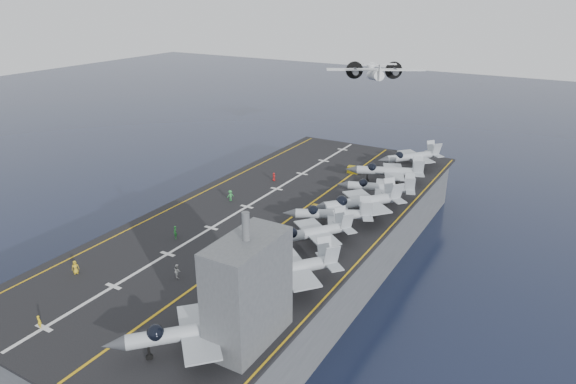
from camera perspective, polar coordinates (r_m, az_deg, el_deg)
The scene contains 26 objects.
ground at distance 91.56m, azimuth -1.27°, elevation -8.39°, with size 500.00×500.00×0.00m, color #142135.
hull at distance 89.18m, azimuth -1.30°, elevation -5.60°, with size 36.00×90.00×10.00m, color #56595E.
flight_deck at distance 86.93m, azimuth -1.33°, elevation -2.55°, with size 38.00×92.00×0.40m, color black.
foul_line at distance 85.44m, azimuth 0.39°, elevation -2.83°, with size 0.35×90.00×0.02m, color gold.
landing_centerline at distance 89.88m, azimuth -4.60°, elevation -1.63°, with size 0.50×90.00×0.02m, color silver.
deck_edge_port at distance 96.17m, azimuth -10.00°, elevation -0.31°, with size 0.25×90.00×0.02m, color gold.
deck_edge_stbd at distance 79.62m, azimuth 10.14°, elevation -5.10°, with size 0.25×90.00×0.02m, color gold.
island_superstructure at distance 53.77m, azimuth -4.51°, elevation -9.61°, with size 5.00×10.00×15.00m, color #56595E, non-canonical shape.
fighter_jet_0 at distance 55.47m, azimuth -10.86°, elevation -14.91°, with size 17.93×18.05×5.30m, color gray, non-canonical shape.
fighter_jet_2 at distance 65.17m, azimuth -0.13°, elevation -8.42°, with size 18.01×18.66×5.42m, color #969EA6, non-canonical shape.
fighter_jet_3 at distance 74.89m, azimuth 2.68°, elevation -4.44°, with size 16.30×17.17×4.97m, color #9EA7AE, non-canonical shape.
fighter_jet_4 at distance 81.30m, azimuth 5.02°, elevation -2.35°, with size 16.95×14.95×4.93m, color gray, non-canonical shape.
fighter_jet_5 at distance 85.56m, azimuth 8.17°, elevation -0.99°, with size 18.75×19.34×5.63m, color #98A0A8, non-canonical shape.
fighter_jet_6 at distance 93.49m, azimuth 10.25°, elevation 0.61°, with size 16.22×13.29×4.85m, color #99A1A7, non-canonical shape.
fighter_jet_7 at distance 101.79m, azimuth 11.18°, elevation 2.39°, with size 17.73×15.05×5.22m, color #97A0A7, non-canonical shape.
fighter_jet_8 at distance 112.19m, azimuth 13.65°, elevation 3.93°, with size 16.75×17.32×5.04m, color gray, non-canonical shape.
tow_cart_a at distance 67.91m, azimuth -7.11°, elevation -9.38°, with size 2.19×1.85×1.12m, color gold, non-canonical shape.
tow_cart_b at distance 87.33m, azimuth 3.27°, elevation -1.89°, with size 2.01×1.32×1.20m, color #C39213, non-canonical shape.
tow_cart_c at distance 106.96m, azimuth 7.25°, elevation 2.48°, with size 2.46×1.81×1.35m, color gold, non-canonical shape.
crew_0 at distance 74.45m, azimuth -22.56°, elevation -7.73°, with size 1.28×1.35×1.88m, color gold.
crew_1 at distance 79.85m, azimuth -12.43°, elevation -4.41°, with size 1.46×1.41×2.04m, color #268C33.
crew_3 at distance 92.42m, azimuth -6.42°, elevation -0.39°, with size 1.25×1.41×1.97m, color green.
crew_5 at distance 101.63m, azimuth -1.58°, elevation 1.71°, with size 1.11×1.18×1.64m, color #B21919.
crew_6 at distance 65.13m, azimuth -25.91°, elevation -12.85°, with size 1.00×0.68×1.63m, color yellow.
crew_7 at distance 69.52m, azimuth -12.19°, elevation -8.57°, with size 1.38×1.28×1.91m, color silver.
transport_plane at distance 130.89m, azimuth 9.65°, elevation 12.66°, with size 28.66×25.58×5.63m, color silver, non-canonical shape.
Camera 1 is at (41.72, -67.54, 45.62)m, focal length 32.00 mm.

